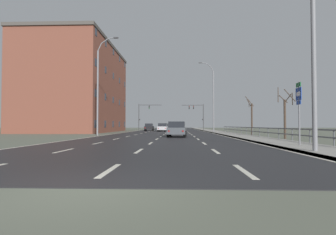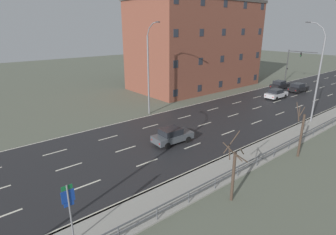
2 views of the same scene
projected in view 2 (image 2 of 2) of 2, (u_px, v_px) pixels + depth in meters
ground_plane at (286, 99)px, 43.66m from camera, size 160.00×160.00×0.12m
road_asphalt_strip at (319, 88)px, 50.86m from camera, size 14.00×120.00×0.03m
guardrail at (257, 159)px, 22.18m from camera, size 0.07×36.12×1.00m
street_lamp_midground at (317, 75)px, 31.28m from camera, size 2.49×0.24×11.57m
street_lamp_left_bank at (149, 71)px, 34.27m from camera, size 2.49×0.24×11.59m
highway_sign at (69, 207)px, 13.84m from camera, size 0.09×0.68×3.56m
traffic_signal_left at (293, 61)px, 55.83m from camera, size 5.80×0.36×6.48m
car_near_right at (276, 94)px, 43.41m from camera, size 1.91×4.14×1.57m
car_far_left at (172, 136)px, 26.78m from camera, size 2.02×4.19×1.57m
car_near_left at (280, 85)px, 50.05m from camera, size 1.85×4.10×1.57m
car_mid_centre at (298, 88)px, 47.79m from camera, size 1.98×4.18×1.57m
brick_building at (196, 45)px, 50.33m from camera, size 13.09×23.87×15.56m
bare_tree_near at (233, 172)px, 17.49m from camera, size 1.56×1.66×4.71m
bare_tree_mid at (301, 133)px, 23.62m from camera, size 0.94×1.31×4.85m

